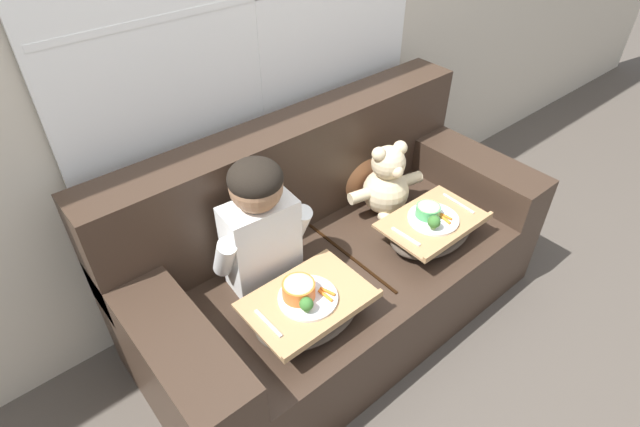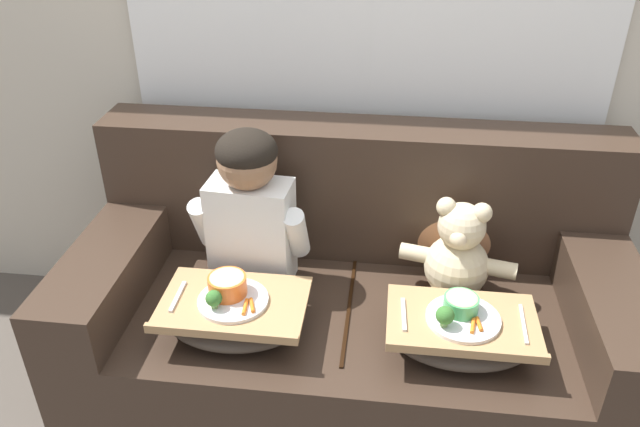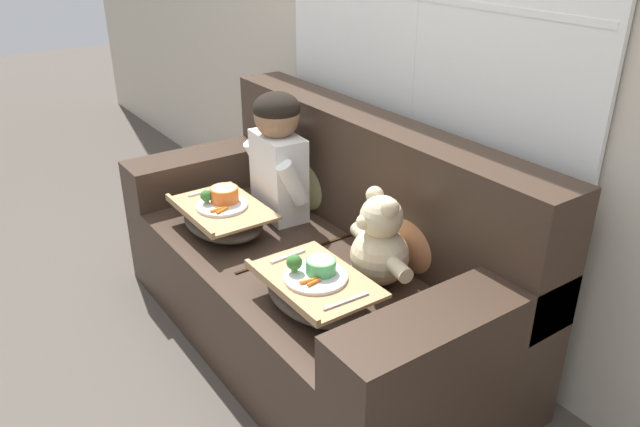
{
  "view_description": "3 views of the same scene",
  "coord_description": "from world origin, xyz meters",
  "views": [
    {
      "loc": [
        -1.07,
        -1.13,
        1.87
      ],
      "look_at": [
        -0.07,
        0.06,
        0.62
      ],
      "focal_mm": 28.0,
      "sensor_mm": 36.0,
      "label": 1
    },
    {
      "loc": [
        0.1,
        -1.63,
        1.71
      ],
      "look_at": [
        -0.1,
        -0.03,
        0.76
      ],
      "focal_mm": 35.0,
      "sensor_mm": 36.0,
      "label": 2
    },
    {
      "loc": [
        1.79,
        -1.19,
        1.62
      ],
      "look_at": [
        0.1,
        -0.01,
        0.62
      ],
      "focal_mm": 35.0,
      "sensor_mm": 36.0,
      "label": 3
    }
  ],
  "objects": [
    {
      "name": "lap_tray_child",
      "position": [
        -0.34,
        -0.2,
        0.49
      ],
      "size": [
        0.44,
        0.31,
        0.18
      ],
      "color": "#473D33",
      "rests_on": "child_figure"
    },
    {
      "name": "child_figure",
      "position": [
        -0.34,
        0.08,
        0.72
      ],
      "size": [
        0.4,
        0.2,
        0.55
      ],
      "color": "white",
      "rests_on": "couch"
    },
    {
      "name": "teddy_bear",
      "position": [
        0.34,
        0.07,
        0.57
      ],
      "size": [
        0.38,
        0.27,
        0.35
      ],
      "color": "beige",
      "rests_on": "couch"
    },
    {
      "name": "throw_pillow_behind_teddy",
      "position": [
        0.34,
        0.25,
        0.59
      ],
      "size": [
        0.33,
        0.16,
        0.35
      ],
      "color": "#B2754C",
      "rests_on": "couch"
    },
    {
      "name": "lap_tray_teddy",
      "position": [
        0.34,
        -0.2,
        0.48
      ],
      "size": [
        0.44,
        0.29,
        0.19
      ],
      "color": "#473D33",
      "rests_on": "teddy_bear"
    },
    {
      "name": "ground_plane",
      "position": [
        0.0,
        0.0,
        0.0
      ],
      "size": [
        14.0,
        14.0,
        0.0
      ],
      "primitive_type": "plane",
      "color": "#4C443D"
    },
    {
      "name": "couch",
      "position": [
        0.0,
        0.07,
        0.33
      ],
      "size": [
        1.8,
        0.86,
        0.9
      ],
      "color": "#38281E",
      "rests_on": "ground_plane"
    },
    {
      "name": "throw_pillow_behind_child",
      "position": [
        -0.34,
        0.25,
        0.59
      ],
      "size": [
        0.35,
        0.17,
        0.36
      ],
      "color": "tan",
      "rests_on": "couch"
    }
  ]
}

